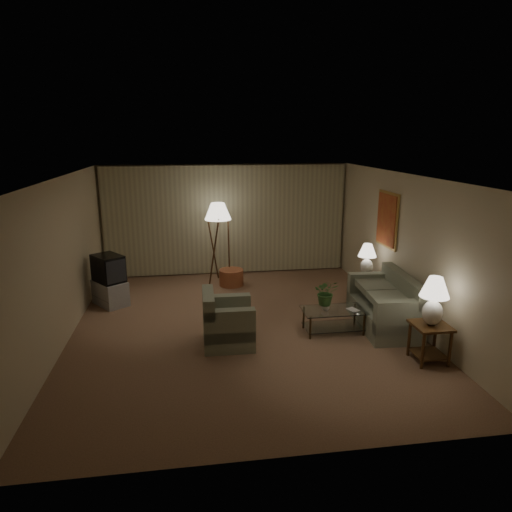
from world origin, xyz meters
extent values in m
plane|color=#956D52|center=(0.00, 0.00, 0.00)|extent=(7.00, 7.00, 0.00)
cube|color=beige|center=(0.00, 3.50, 1.35)|extent=(6.00, 0.04, 2.70)
cube|color=beige|center=(-3.00, 0.00, 1.35)|extent=(0.04, 7.00, 2.70)
cube|color=beige|center=(3.00, 0.00, 1.35)|extent=(0.04, 7.00, 2.70)
cube|color=white|center=(0.00, 0.00, 2.70)|extent=(6.00, 7.00, 0.04)
cube|color=beige|center=(0.00, 3.42, 1.35)|extent=(5.85, 0.12, 2.65)
cube|color=#BA8D41|center=(2.98, 0.80, 1.75)|extent=(0.03, 0.90, 1.10)
cube|color=#AC311F|center=(2.95, 0.80, 1.75)|extent=(0.02, 0.80, 1.00)
cube|color=gray|center=(2.50, -0.34, 0.20)|extent=(1.84, 1.09, 0.40)
cube|color=gray|center=(-0.33, -0.63, 0.19)|extent=(0.88, 0.84, 0.38)
cube|color=#37210F|center=(2.65, -1.69, 0.58)|extent=(0.53, 0.53, 0.04)
cube|color=#37210F|center=(2.65, -1.69, 0.12)|extent=(0.45, 0.45, 0.02)
cylinder|color=#37210F|center=(2.43, -1.90, 0.28)|extent=(0.05, 0.05, 0.56)
cylinder|color=#37210F|center=(2.43, -1.47, 0.28)|extent=(0.05, 0.05, 0.56)
cylinder|color=#37210F|center=(2.87, -1.90, 0.28)|extent=(0.05, 0.05, 0.56)
cylinder|color=#37210F|center=(2.87, -1.47, 0.28)|extent=(0.05, 0.05, 0.56)
cube|color=#37210F|center=(2.65, 0.91, 0.58)|extent=(0.46, 0.39, 0.04)
cube|color=#37210F|center=(2.65, 0.91, 0.12)|extent=(0.39, 0.33, 0.02)
cylinder|color=#37210F|center=(2.47, 0.77, 0.28)|extent=(0.05, 0.05, 0.56)
cylinder|color=#37210F|center=(2.47, 1.06, 0.28)|extent=(0.05, 0.05, 0.56)
cylinder|color=#37210F|center=(2.83, 0.77, 0.28)|extent=(0.05, 0.05, 0.56)
cylinder|color=#37210F|center=(2.83, 1.06, 0.28)|extent=(0.05, 0.05, 0.56)
ellipsoid|color=white|center=(2.65, -1.69, 0.79)|extent=(0.30, 0.30, 0.38)
cylinder|color=white|center=(2.65, -1.69, 1.02)|extent=(0.03, 0.03, 0.09)
cone|color=#F2E5CF|center=(2.65, -1.69, 1.20)|extent=(0.44, 0.44, 0.30)
ellipsoid|color=white|center=(2.65, 0.91, 0.76)|extent=(0.26, 0.26, 0.33)
cylinder|color=white|center=(2.65, 0.91, 0.96)|extent=(0.03, 0.03, 0.07)
cone|color=#F2E5CF|center=(2.65, 0.91, 1.11)|extent=(0.37, 0.37, 0.26)
cube|color=silver|center=(1.54, -0.44, 0.41)|extent=(1.09, 0.60, 0.02)
cube|color=silver|center=(1.54, -0.44, 0.10)|extent=(1.02, 0.52, 0.01)
cylinder|color=#45351B|center=(1.06, -0.67, 0.20)|extent=(0.04, 0.04, 0.40)
cylinder|color=#45351B|center=(1.06, -0.21, 0.20)|extent=(0.04, 0.04, 0.40)
cylinder|color=#45351B|center=(2.02, -0.67, 0.20)|extent=(0.04, 0.04, 0.40)
cylinder|color=#45351B|center=(2.02, -0.21, 0.20)|extent=(0.04, 0.04, 0.40)
cube|color=#AAABAD|center=(-2.55, 1.54, 0.25)|extent=(1.18, 1.17, 0.50)
cube|color=black|center=(-2.55, 1.54, 0.77)|extent=(1.07, 1.06, 0.54)
cylinder|color=#37210F|center=(-0.25, 2.72, 1.47)|extent=(0.04, 0.04, 0.27)
cone|color=#F2E5CF|center=(-0.25, 2.72, 1.69)|extent=(0.61, 0.61, 0.38)
cylinder|color=#9E4B35|center=(0.01, 2.43, 0.19)|extent=(0.61, 0.61, 0.37)
imported|color=white|center=(1.39, -0.44, 0.49)|extent=(0.18, 0.18, 0.15)
imported|color=#3A6B2F|center=(1.39, -0.44, 0.79)|extent=(0.47, 0.43, 0.46)
imported|color=olive|center=(1.79, -0.54, 0.42)|extent=(0.22, 0.25, 0.02)
camera|label=1|loc=(-0.90, -7.60, 3.36)|focal=32.00mm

